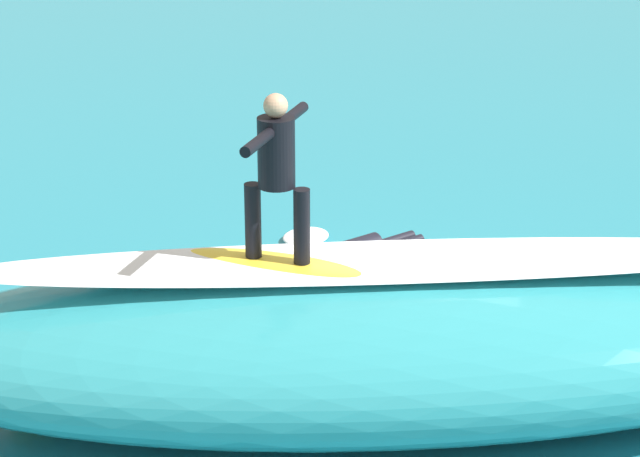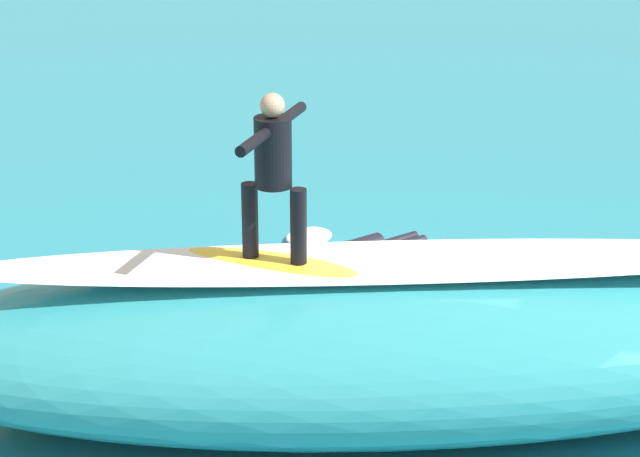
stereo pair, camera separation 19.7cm
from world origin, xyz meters
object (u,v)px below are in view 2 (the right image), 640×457
object	(u,v)px
surfer_paddling	(362,250)
buoy_marker	(38,372)
surfer_riding	(273,165)
surfboard_riding	(275,264)
surfboard_paddling	(353,265)

from	to	relation	value
surfer_paddling	buoy_marker	distance (m)	4.96
surfer_riding	buoy_marker	xyz separation A→B (m)	(2.41, 0.18, -2.28)
surfboard_riding	surfer_riding	xyz separation A→B (m)	(-0.00, -0.00, 0.99)
surfer_riding	buoy_marker	world-z (taller)	surfer_riding
surfboard_riding	surfer_paddling	bearing A→B (deg)	-84.75
surfboard_paddling	surfer_paddling	xyz separation A→B (m)	(-0.09, -0.10, 0.18)
surfboard_paddling	buoy_marker	bearing A→B (deg)	10.33
surfer_riding	surfer_paddling	bearing A→B (deg)	-84.75
buoy_marker	surfer_paddling	bearing A→B (deg)	-122.37
surfer_riding	buoy_marker	size ratio (longest dim) A/B	1.30
surfboard_riding	buoy_marker	world-z (taller)	surfboard_riding
surfboard_riding	surfer_paddling	xyz separation A→B (m)	(-0.24, -4.01, -1.44)
surfboard_riding	surfer_riding	distance (m)	0.99
surfer_riding	surfboard_paddling	world-z (taller)	surfer_riding
surfer_paddling	surfboard_paddling	bearing A→B (deg)	-0.00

